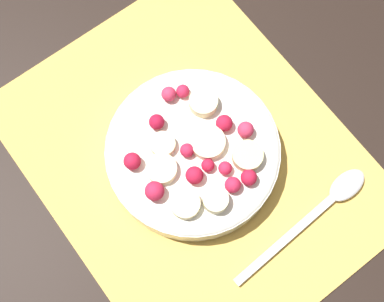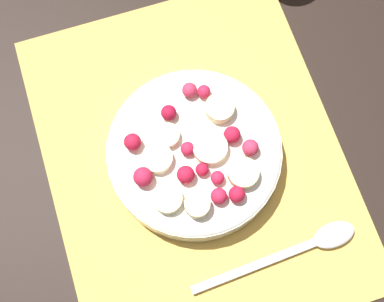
{
  "view_description": "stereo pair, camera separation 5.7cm",
  "coord_description": "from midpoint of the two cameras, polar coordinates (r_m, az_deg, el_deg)",
  "views": [
    {
      "loc": [
        0.14,
        -0.11,
        0.59
      ],
      "look_at": [
        0.0,
        -0.0,
        0.05
      ],
      "focal_mm": 50.0,
      "sensor_mm": 36.0,
      "label": 1
    },
    {
      "loc": [
        0.17,
        -0.06,
        0.59
      ],
      "look_at": [
        0.0,
        -0.0,
        0.05
      ],
      "focal_mm": 50.0,
      "sensor_mm": 36.0,
      "label": 2
    }
  ],
  "objects": [
    {
      "name": "ground_plane",
      "position": [
        0.62,
        -2.54,
        -1.23
      ],
      "size": [
        3.0,
        3.0,
        0.0
      ],
      "primitive_type": "plane",
      "color": "black"
    },
    {
      "name": "placemat",
      "position": [
        0.61,
        -2.55,
        -1.15
      ],
      "size": [
        0.42,
        0.33,
        0.01
      ],
      "color": "#E0B251",
      "rests_on": "ground_plane"
    },
    {
      "name": "fruit_bowl",
      "position": [
        0.59,
        -2.68,
        -1.03
      ],
      "size": [
        0.19,
        0.19,
        0.05
      ],
      "color": "silver",
      "rests_on": "placemat"
    },
    {
      "name": "spoon",
      "position": [
        0.6,
        11.6,
        -5.9
      ],
      "size": [
        0.03,
        0.19,
        0.01
      ],
      "rotation": [
        0.0,
        0.0,
        1.62
      ],
      "color": "silver",
      "rests_on": "placemat"
    }
  ]
}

